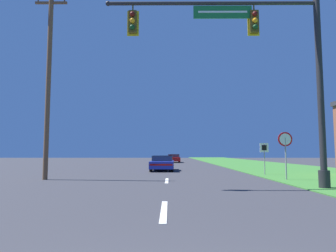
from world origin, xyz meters
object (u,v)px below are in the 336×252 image
at_px(signal_mast, 268,61).
at_px(stop_sign, 285,145).
at_px(route_sign_post, 264,151).
at_px(utility_pole_near, 49,78).
at_px(car_ahead, 162,163).
at_px(far_car, 174,158).

bearing_deg(signal_mast, stop_sign, 61.19).
relative_size(route_sign_post, utility_pole_near, 0.19).
relative_size(signal_mast, stop_sign, 3.68).
bearing_deg(signal_mast, car_ahead, 111.31).
distance_m(far_car, utility_pole_near, 28.93).
bearing_deg(far_car, utility_pole_near, -104.88).
xyz_separation_m(car_ahead, far_car, (1.19, 19.46, -0.00)).
bearing_deg(signal_mast, route_sign_post, 74.44).
relative_size(car_ahead, far_car, 1.03).
bearing_deg(route_sign_post, signal_mast, -105.56).
bearing_deg(route_sign_post, car_ahead, 144.36).
bearing_deg(stop_sign, signal_mast, -118.81).
relative_size(signal_mast, route_sign_post, 4.54).
distance_m(car_ahead, stop_sign, 10.86).
height_order(car_ahead, utility_pole_near, utility_pole_near).
distance_m(signal_mast, car_ahead, 13.80).
xyz_separation_m(car_ahead, route_sign_post, (6.74, -4.83, 0.92)).
height_order(signal_mast, car_ahead, signal_mast).
bearing_deg(stop_sign, far_car, 101.23).
relative_size(signal_mast, far_car, 2.10).
relative_size(stop_sign, utility_pole_near, 0.23).
relative_size(stop_sign, route_sign_post, 1.23).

